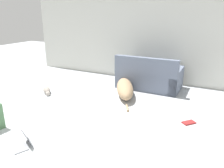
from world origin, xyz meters
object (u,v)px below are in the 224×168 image
(dog, at_px, (125,88))
(book_red, at_px, (189,123))
(couch, at_px, (149,78))
(laptop_open, at_px, (24,142))
(cat, at_px, (47,90))

(dog, distance_m, book_red, 1.83)
(couch, height_order, book_red, couch)
(couch, height_order, laptop_open, couch)
(couch, distance_m, book_red, 2.03)
(couch, bearing_deg, book_red, 129.03)
(dog, relative_size, book_red, 6.23)
(couch, xyz_separation_m, book_red, (1.27, -1.56, -0.27))
(book_red, bearing_deg, laptop_open, -138.41)
(laptop_open, height_order, book_red, laptop_open)
(couch, xyz_separation_m, dog, (-0.36, -0.76, -0.10))
(couch, distance_m, cat, 2.63)
(book_red, bearing_deg, couch, 129.15)
(couch, bearing_deg, cat, 36.31)
(couch, distance_m, dog, 0.85)
(laptop_open, bearing_deg, book_red, 66.94)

